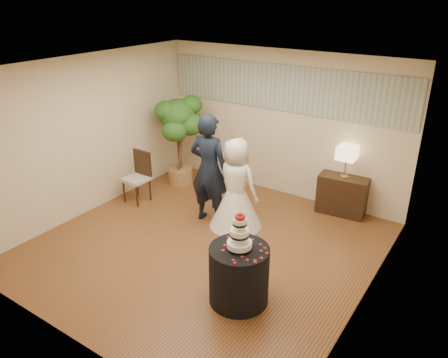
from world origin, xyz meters
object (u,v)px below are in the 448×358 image
Objects in this scene: cake_table at (239,275)px; ficus_tree at (179,140)px; groom at (209,169)px; table_lamp at (346,162)px; bride at (236,184)px; wedding_cake at (240,231)px; side_chair at (136,178)px; console at (342,195)px.

ficus_tree is (-3.05, 2.54, 0.55)m from cake_table.
table_lamp is at bearing -145.48° from groom.
bride is 1.98× the size of cake_table.
groom is at bearing 10.61° from bride.
groom is 2.40m from table_lamp.
ficus_tree is (-3.30, -0.56, -0.06)m from table_lamp.
cake_table is 0.65m from wedding_cake.
ficus_tree reaches higher than side_chair.
table_lamp is at bearing -133.13° from bride.
table_lamp is 0.31× the size of ficus_tree.
table_lamp is at bearing 9.68° from ficus_tree.
side_chair is at bearing 7.24° from bride.
side_chair is (-3.18, 1.39, -0.56)m from wedding_cake.
ficus_tree is at bearing -170.32° from table_lamp.
groom reaches higher than wedding_cake.
wedding_cake reaches higher than cake_table.
cake_table is 3.12m from console.
bride is 2.03m from cake_table.
groom reaches higher than side_chair.
ficus_tree reaches higher than console.
ficus_tree is at bearing 140.21° from cake_table.
wedding_cake reaches higher than console.
wedding_cake reaches higher than table_lamp.
wedding_cake is at bearing -99.91° from console.
table_lamp reaches higher than console.
ficus_tree is (-1.95, 0.89, 0.15)m from bride.
ficus_tree is at bearing -24.57° from bride.
bride is 0.84× the size of ficus_tree.
bride is 2.00m from table_lamp.
console is 0.88× the size of side_chair.
table_lamp is at bearing 28.36° from side_chair.
wedding_cake is 0.52× the size of side_chair.
cake_table is at bearing -39.79° from ficus_tree.
groom is 1.23× the size of bride.
bride is at bearing -138.32° from console.
console is 1.49× the size of table_lamp.
cake_table reaches higher than console.
bride is at bearing -24.51° from ficus_tree.
side_chair is (-3.43, -1.72, 0.13)m from console.
ficus_tree is at bearing -175.57° from console.
table_lamp is (0.00, 0.00, 0.65)m from console.
cake_table is at bearing -99.91° from console.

